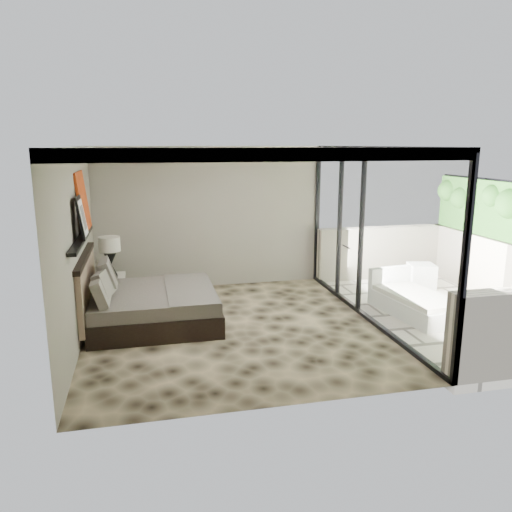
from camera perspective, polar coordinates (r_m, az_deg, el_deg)
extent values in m
plane|color=black|center=(7.95, -2.66, -8.20)|extent=(5.00, 5.00, 0.00)
cube|color=silver|center=(7.43, -2.88, 12.33)|extent=(4.50, 5.00, 0.02)
cube|color=gray|center=(10.00, -5.28, 4.38)|extent=(4.50, 0.02, 2.80)
cube|color=gray|center=(7.52, -19.82, 0.93)|extent=(0.02, 5.00, 2.80)
cube|color=white|center=(8.26, 12.81, 2.36)|extent=(0.08, 5.00, 2.80)
cube|color=beige|center=(9.35, 20.75, -6.21)|extent=(3.00, 5.00, 0.12)
cube|color=black|center=(7.59, -19.34, 1.84)|extent=(0.12, 2.20, 0.05)
cube|color=black|center=(8.24, -11.44, -6.44)|extent=(1.97, 1.88, 0.34)
cube|color=#524D44|center=(8.16, -11.53, -4.63)|extent=(1.91, 1.82, 0.21)
cube|color=#514E46|center=(8.16, -7.59, -3.70)|extent=(0.75, 1.86, 0.03)
cube|color=#8B7558|center=(8.15, -18.77, -3.50)|extent=(0.08, 1.98, 0.94)
cube|color=black|center=(9.42, -16.35, -3.60)|extent=(0.72, 0.72, 0.56)
cone|color=black|center=(9.39, -16.24, -1.49)|extent=(0.22, 0.22, 0.20)
cone|color=black|center=(9.34, -16.31, -0.32)|extent=(0.22, 0.22, 0.20)
cylinder|color=beige|center=(9.29, -16.42, 1.32)|extent=(0.38, 0.38, 0.26)
cube|color=#C34110|center=(8.18, -19.20, 5.95)|extent=(0.13, 0.90, 0.90)
cube|color=black|center=(7.44, -19.30, 4.18)|extent=(0.11, 0.50, 0.60)
cube|color=white|center=(10.58, 18.36, -2.16)|extent=(0.58, 0.58, 0.49)
cube|color=white|center=(8.92, 17.76, -5.50)|extent=(1.03, 1.75, 0.29)
cube|color=beige|center=(8.86, 17.85, -4.35)|extent=(0.98, 1.64, 0.08)
cube|color=white|center=(9.42, 15.02, -2.29)|extent=(0.84, 0.23, 0.36)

